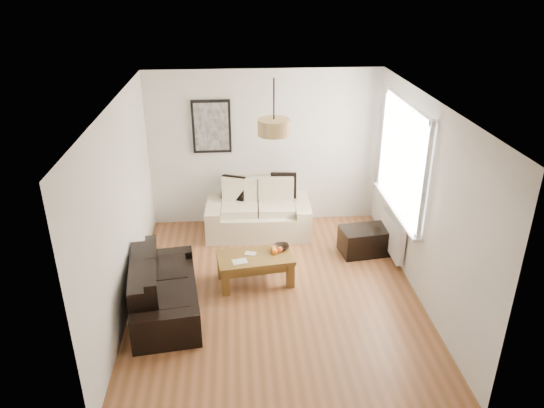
{
  "coord_description": "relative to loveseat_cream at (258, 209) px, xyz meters",
  "views": [
    {
      "loc": [
        -0.48,
        -5.78,
        4.0
      ],
      "look_at": [
        0.0,
        0.6,
        1.05
      ],
      "focal_mm": 33.75,
      "sensor_mm": 36.0,
      "label": 1
    }
  ],
  "objects": [
    {
      "name": "wall_right",
      "position": [
        2.04,
        -1.78,
        0.88
      ],
      "size": [
        0.04,
        4.5,
        2.6
      ],
      "primitive_type": null,
      "color": "silver",
      "rests_on": "floor"
    },
    {
      "name": "ottoman",
      "position": [
        1.59,
        -0.81,
        -0.21
      ],
      "size": [
        0.78,
        0.56,
        0.41
      ],
      "primitive_type": "cube",
      "rotation": [
        0.0,
        0.0,
        0.14
      ],
      "color": "black",
      "rests_on": "floor"
    },
    {
      "name": "coffee_table",
      "position": [
        -0.12,
        -1.5,
        -0.21
      ],
      "size": [
        1.09,
        0.7,
        0.42
      ],
      "primitive_type": null,
      "rotation": [
        0.0,
        0.0,
        0.14
      ],
      "color": "brown",
      "rests_on": "floor"
    },
    {
      "name": "sofa_leather",
      "position": [
        -1.29,
        -2.07,
        -0.07
      ],
      "size": [
        1.0,
        1.72,
        0.71
      ],
      "primitive_type": null,
      "rotation": [
        0.0,
        0.0,
        1.7
      ],
      "color": "black",
      "rests_on": "floor"
    },
    {
      "name": "pendant_shade",
      "position": [
        0.14,
        -1.48,
        1.81
      ],
      "size": [
        0.4,
        0.4,
        0.2
      ],
      "primitive_type": "cylinder",
      "color": "tan",
      "rests_on": "ceiling"
    },
    {
      "name": "wall_front",
      "position": [
        0.14,
        -4.03,
        0.88
      ],
      "size": [
        3.8,
        0.04,
        2.6
      ],
      "primitive_type": null,
      "color": "silver",
      "rests_on": "floor"
    },
    {
      "name": "papers",
      "position": [
        -0.33,
        -1.63,
        0.0
      ],
      "size": [
        0.23,
        0.18,
        0.01
      ],
      "primitive_type": "cube",
      "rotation": [
        0.0,
        0.0,
        0.24
      ],
      "color": "beige",
      "rests_on": "coffee_table"
    },
    {
      "name": "wall_left",
      "position": [
        -1.76,
        -1.78,
        0.88
      ],
      "size": [
        0.04,
        4.5,
        2.6
      ],
      "primitive_type": null,
      "color": "silver",
      "rests_on": "floor"
    },
    {
      "name": "orange_c",
      "position": [
        0.14,
        -1.39,
        0.04
      ],
      "size": [
        0.1,
        0.1,
        0.08
      ],
      "primitive_type": "sphere",
      "rotation": [
        0.0,
        0.0,
        0.27
      ],
      "color": "orange",
      "rests_on": "fruit_bowl"
    },
    {
      "name": "orange_b",
      "position": [
        0.23,
        -1.42,
        0.04
      ],
      "size": [
        0.09,
        0.09,
        0.08
      ],
      "primitive_type": "sphere",
      "rotation": [
        0.0,
        0.0,
        -0.04
      ],
      "color": "#EC4913",
      "rests_on": "fruit_bowl"
    },
    {
      "name": "radiator",
      "position": [
        1.96,
        -0.98,
        -0.04
      ],
      "size": [
        0.1,
        0.9,
        0.52
      ],
      "primitive_type": "cube",
      "color": "white",
      "rests_on": "wall_right"
    },
    {
      "name": "window_bay",
      "position": [
        2.0,
        -0.98,
        1.18
      ],
      "size": [
        0.14,
        1.9,
        1.6
      ],
      "primitive_type": null,
      "color": "white",
      "rests_on": "wall_right"
    },
    {
      "name": "cushion_right",
      "position": [
        0.43,
        0.2,
        0.32
      ],
      "size": [
        0.43,
        0.16,
        0.42
      ],
      "primitive_type": "cube",
      "rotation": [
        0.0,
        0.0,
        -0.07
      ],
      "color": "black",
      "rests_on": "loveseat_cream"
    },
    {
      "name": "poster",
      "position": [
        -0.71,
        0.44,
        1.28
      ],
      "size": [
        0.62,
        0.04,
        0.87
      ],
      "primitive_type": null,
      "color": "black",
      "rests_on": "wall_back"
    },
    {
      "name": "ceiling",
      "position": [
        0.14,
        -1.78,
        2.18
      ],
      "size": [
        3.8,
        4.5,
        0.0
      ],
      "primitive_type": null,
      "color": "white",
      "rests_on": "floor"
    },
    {
      "name": "cushion_left",
      "position": [
        -0.39,
        0.2,
        0.31
      ],
      "size": [
        0.41,
        0.26,
        0.4
      ],
      "primitive_type": "cube",
      "rotation": [
        0.0,
        0.0,
        -0.37
      ],
      "color": "black",
      "rests_on": "loveseat_cream"
    },
    {
      "name": "floor",
      "position": [
        0.14,
        -1.78,
        -0.42
      ],
      "size": [
        4.5,
        4.5,
        0.0
      ],
      "primitive_type": "plane",
      "color": "brown",
      "rests_on": "ground"
    },
    {
      "name": "wall_back",
      "position": [
        0.14,
        0.47,
        0.88
      ],
      "size": [
        3.8,
        0.04,
        2.6
      ],
      "primitive_type": null,
      "color": "silver",
      "rests_on": "floor"
    },
    {
      "name": "fruit_bowl",
      "position": [
        0.26,
        -1.33,
        0.03
      ],
      "size": [
        0.24,
        0.24,
        0.05
      ],
      "primitive_type": "imported",
      "rotation": [
        0.0,
        0.0,
        0.09
      ],
      "color": "black",
      "rests_on": "coffee_table"
    },
    {
      "name": "orange_a",
      "position": [
        0.15,
        -1.47,
        0.04
      ],
      "size": [
        0.1,
        0.1,
        0.09
      ],
      "primitive_type": "sphere",
      "rotation": [
        0.0,
        0.0,
        0.2
      ],
      "color": "orange",
      "rests_on": "fruit_bowl"
    },
    {
      "name": "loveseat_cream",
      "position": [
        0.0,
        0.0,
        0.0
      ],
      "size": [
        1.71,
        0.97,
        0.84
      ],
      "primitive_type": null,
      "rotation": [
        0.0,
        0.0,
        -0.03
      ],
      "color": "beige",
      "rests_on": "floor"
    }
  ]
}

